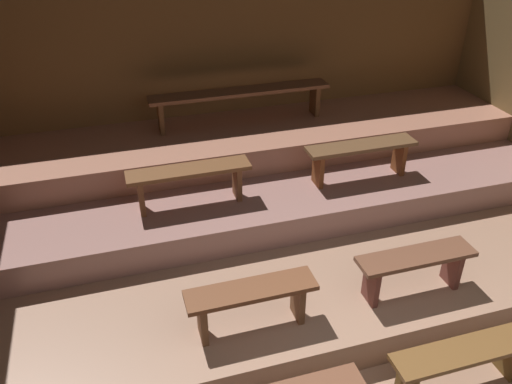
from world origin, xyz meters
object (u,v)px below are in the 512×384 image
object	(u,v)px
bench_middle_left	(189,177)
bench_middle_right	(361,153)
bench_upper_center	(240,96)
bench_lower_left	(251,298)
bench_lower_right	(415,264)
bench_floor_right	(462,359)

from	to	relation	value
bench_middle_left	bench_middle_right	xyz separation A→B (m)	(1.81, 0.00, 0.00)
bench_middle_left	bench_upper_center	world-z (taller)	bench_upper_center
bench_middle_right	bench_upper_center	distance (m)	1.53
bench_middle_right	bench_upper_center	world-z (taller)	bench_upper_center
bench_middle_right	bench_upper_center	size ratio (longest dim) A/B	0.57
bench_lower_left	bench_lower_right	size ratio (longest dim) A/B	1.00
bench_lower_right	bench_middle_left	distance (m)	2.20
bench_lower_left	bench_lower_right	xyz separation A→B (m)	(1.43, 0.00, 0.00)
bench_lower_right	bench_upper_center	xyz separation A→B (m)	(-0.81, 2.57, 0.64)
bench_lower_left	bench_upper_center	bearing A→B (deg)	76.32
bench_floor_right	bench_middle_right	bearing A→B (deg)	84.74
bench_lower_right	bench_floor_right	bearing A→B (deg)	-90.90
bench_floor_right	bench_middle_right	world-z (taller)	bench_middle_right
bench_middle_right	bench_floor_right	bearing A→B (deg)	-95.26
bench_floor_right	bench_lower_left	distance (m)	1.64
bench_lower_left	bench_lower_right	world-z (taller)	same
bench_floor_right	bench_middle_left	size ratio (longest dim) A/B	0.96
bench_middle_right	bench_lower_left	bearing A→B (deg)	-138.08
bench_lower_left	bench_middle_left	xyz separation A→B (m)	(-0.19, 1.46, 0.31)
bench_floor_right	bench_upper_center	world-z (taller)	bench_upper_center
bench_lower_left	bench_upper_center	world-z (taller)	bench_upper_center
bench_floor_right	bench_lower_right	size ratio (longest dim) A/B	1.12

